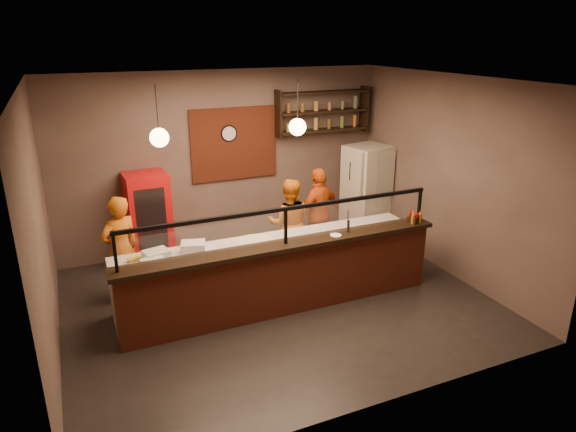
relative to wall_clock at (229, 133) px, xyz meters
name	(u,v)px	position (x,y,z in m)	size (l,w,h in m)	color
floor	(278,302)	(-0.10, -2.46, -2.10)	(6.00, 6.00, 0.00)	black
ceiling	(276,81)	(-0.10, -2.46, 1.10)	(6.00, 6.00, 0.00)	#362D29
wall_back	(224,161)	(-0.10, 0.04, -0.50)	(6.00, 6.00, 0.00)	#6E5A50
wall_left	(39,232)	(-3.10, -2.46, -0.50)	(5.00, 5.00, 0.00)	#6E5A50
wall_right	(449,177)	(2.90, -2.46, -0.50)	(5.00, 5.00, 0.00)	#6E5A50
wall_front	(376,272)	(-0.10, -4.96, -0.50)	(6.00, 6.00, 0.00)	#6E5A50
brick_patch	(234,144)	(0.10, 0.01, -0.20)	(1.60, 0.04, 1.30)	maroon
service_counter	(286,280)	(-0.10, -2.76, -1.60)	(4.60, 0.25, 1.00)	maroon
counter_ledge	(286,245)	(-0.10, -2.76, -1.07)	(4.70, 0.37, 0.06)	black
worktop_cabinet	(272,271)	(-0.10, -2.26, -1.68)	(4.60, 0.75, 0.85)	gray
worktop	(272,243)	(-0.10, -2.26, -1.23)	(4.60, 0.75, 0.05)	silver
sneeze_guard	(286,222)	(-0.10, -2.76, -0.73)	(4.50, 0.05, 0.52)	white
wall_shelving	(323,111)	(1.80, -0.14, 0.30)	(1.84, 0.28, 0.85)	black
wall_clock	(229,133)	(0.00, 0.00, 0.00)	(0.30, 0.30, 0.04)	black
pendant_left	(159,138)	(-1.60, -2.26, 0.45)	(0.24, 0.24, 0.77)	black
pendant_right	(297,127)	(0.30, -2.26, 0.45)	(0.24, 0.24, 0.77)	black
cook_left	(121,249)	(-2.15, -1.44, -1.29)	(0.59, 0.39, 1.61)	#C96412
cook_mid	(289,223)	(0.59, -1.34, -1.33)	(0.74, 0.58, 1.53)	orange
cook_right	(319,214)	(1.20, -1.23, -1.29)	(0.95, 0.40, 1.63)	#D25213
fridge	(366,192)	(2.50, -0.68, -1.20)	(0.75, 0.70, 1.79)	beige
red_cooler	(149,219)	(-1.56, -0.31, -1.30)	(0.69, 0.63, 1.61)	red
pizza_dough	(256,241)	(-0.32, -2.17, -1.19)	(0.53, 0.53, 0.01)	beige
prep_tub_a	(193,248)	(-1.26, -2.22, -1.12)	(0.33, 0.26, 0.16)	silver
prep_tub_b	(157,256)	(-1.77, -2.30, -1.12)	(0.32, 0.25, 0.16)	silver
prep_tub_c	(153,264)	(-1.86, -2.51, -1.13)	(0.29, 0.23, 0.14)	white
rolling_pin	(143,257)	(-1.94, -2.15, -1.17)	(0.07, 0.07, 0.40)	gold
condiment_caddy	(415,219)	(2.03, -2.79, -0.99)	(0.19, 0.15, 0.10)	black
pepper_mill	(348,226)	(0.90, -2.73, -0.95)	(0.04, 0.04, 0.18)	black
small_plate	(336,235)	(0.67, -2.79, -1.03)	(0.16, 0.16, 0.01)	white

